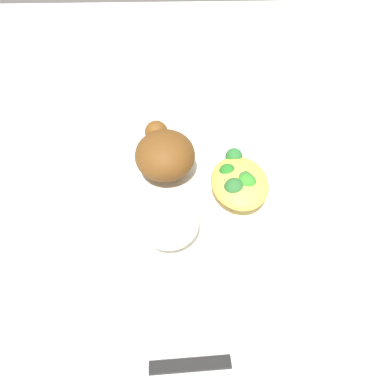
{
  "coord_description": "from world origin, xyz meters",
  "views": [
    {
      "loc": [
        -0.34,
        0.01,
        0.36
      ],
      "look_at": [
        0.0,
        0.0,
        0.03
      ],
      "focal_mm": 32.41,
      "sensor_mm": 36.0,
      "label": 1
    }
  ],
  "objects_px": {
    "fork": "(187,323)",
    "knife": "(150,368)",
    "mac_cheese_with_broccoli": "(239,181)",
    "plate": "(192,201)",
    "rice_pile": "(169,222)",
    "roasted_chicken": "(164,153)"
  },
  "relations": [
    {
      "from": "roasted_chicken",
      "to": "rice_pile",
      "type": "height_order",
      "value": "roasted_chicken"
    },
    {
      "from": "rice_pile",
      "to": "mac_cheese_with_broccoli",
      "type": "relative_size",
      "value": 0.77
    },
    {
      "from": "fork",
      "to": "knife",
      "type": "height_order",
      "value": "knife"
    },
    {
      "from": "mac_cheese_with_broccoli",
      "to": "rice_pile",
      "type": "bearing_deg",
      "value": 125.25
    },
    {
      "from": "roasted_chicken",
      "to": "fork",
      "type": "bearing_deg",
      "value": -173.7
    },
    {
      "from": "roasted_chicken",
      "to": "rice_pile",
      "type": "distance_m",
      "value": 0.12
    },
    {
      "from": "plate",
      "to": "fork",
      "type": "height_order",
      "value": "plate"
    },
    {
      "from": "mac_cheese_with_broccoli",
      "to": "knife",
      "type": "xyz_separation_m",
      "value": [
        -0.23,
        0.11,
        -0.04
      ]
    },
    {
      "from": "rice_pile",
      "to": "fork",
      "type": "relative_size",
      "value": 0.59
    },
    {
      "from": "plate",
      "to": "rice_pile",
      "type": "bearing_deg",
      "value": 152.93
    },
    {
      "from": "rice_pile",
      "to": "knife",
      "type": "xyz_separation_m",
      "value": [
        -0.16,
        0.02,
        -0.03
      ]
    },
    {
      "from": "fork",
      "to": "knife",
      "type": "relative_size",
      "value": 0.75
    },
    {
      "from": "roasted_chicken",
      "to": "fork",
      "type": "relative_size",
      "value": 0.73
    },
    {
      "from": "plate",
      "to": "roasted_chicken",
      "type": "bearing_deg",
      "value": 32.84
    },
    {
      "from": "roasted_chicken",
      "to": "fork",
      "type": "height_order",
      "value": "roasted_chicken"
    },
    {
      "from": "plate",
      "to": "fork",
      "type": "distance_m",
      "value": 0.17
    },
    {
      "from": "plate",
      "to": "knife",
      "type": "relative_size",
      "value": 1.39
    },
    {
      "from": "fork",
      "to": "rice_pile",
      "type": "bearing_deg",
      "value": 9.01
    },
    {
      "from": "fork",
      "to": "knife",
      "type": "xyz_separation_m",
      "value": [
        -0.04,
        0.04,
        0.0
      ]
    },
    {
      "from": "mac_cheese_with_broccoli",
      "to": "knife",
      "type": "relative_size",
      "value": 0.58
    },
    {
      "from": "rice_pile",
      "to": "mac_cheese_with_broccoli",
      "type": "height_order",
      "value": "mac_cheese_with_broccoli"
    },
    {
      "from": "roasted_chicken",
      "to": "mac_cheese_with_broccoli",
      "type": "distance_m",
      "value": 0.11
    }
  ]
}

